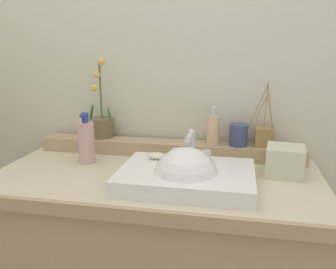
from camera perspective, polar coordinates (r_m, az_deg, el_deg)
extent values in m
cube|color=beige|center=(1.60, 1.31, 13.10)|extent=(3.00, 0.20, 2.56)
cube|color=beige|center=(1.30, -1.96, -7.16)|extent=(1.19, 0.59, 0.04)
cube|color=tan|center=(1.04, -5.80, -12.96)|extent=(1.19, 0.02, 0.04)
cube|color=tan|center=(1.50, 0.07, -2.27)|extent=(1.12, 0.10, 0.06)
cube|color=white|center=(1.19, 3.02, -6.90)|extent=(0.45, 0.32, 0.05)
sphere|color=white|center=(1.18, 2.90, -7.51)|extent=(0.23, 0.23, 0.23)
cylinder|color=silver|center=(1.27, 3.82, -1.86)|extent=(0.02, 0.02, 0.10)
cylinder|color=silver|center=(1.21, 3.51, -0.29)|extent=(0.02, 0.11, 0.02)
sphere|color=silver|center=(1.26, 3.86, 0.33)|extent=(0.03, 0.03, 0.03)
cylinder|color=silver|center=(1.29, 1.37, -3.09)|extent=(0.03, 0.03, 0.04)
cylinder|color=silver|center=(1.28, 6.25, -3.37)|extent=(0.03, 0.03, 0.04)
ellipsoid|color=beige|center=(1.28, -1.83, -3.48)|extent=(0.07, 0.04, 0.02)
cylinder|color=brown|center=(1.58, -10.64, 1.11)|extent=(0.10, 0.10, 0.09)
cylinder|color=tan|center=(1.57, -10.70, 2.41)|extent=(0.09, 0.09, 0.01)
cylinder|color=#476B38|center=(1.55, -10.92, 7.07)|extent=(0.01, 0.01, 0.25)
ellipsoid|color=#387033|center=(1.56, -9.50, 3.14)|extent=(0.02, 0.03, 0.07)
ellipsoid|color=#387033|center=(1.59, -12.37, 3.20)|extent=(0.03, 0.03, 0.10)
sphere|color=gold|center=(1.54, -11.90, 7.41)|extent=(0.03, 0.03, 0.03)
sphere|color=gold|center=(1.53, -11.46, 9.51)|extent=(0.03, 0.03, 0.03)
sphere|color=gold|center=(1.52, -10.77, 11.60)|extent=(0.03, 0.03, 0.03)
cylinder|color=#DBB389|center=(1.44, 7.34, 0.65)|extent=(0.05, 0.05, 0.12)
cylinder|color=silver|center=(1.43, 7.42, 3.35)|extent=(0.02, 0.02, 0.02)
cylinder|color=silver|center=(1.42, 7.45, 4.10)|extent=(0.02, 0.02, 0.02)
cylinder|color=silver|center=(1.41, 7.41, 4.16)|extent=(0.01, 0.03, 0.01)
cylinder|color=#394469|center=(1.45, 11.37, -0.08)|extent=(0.07, 0.07, 0.09)
cube|color=#9B7743|center=(1.47, 15.38, -0.38)|extent=(0.07, 0.07, 0.08)
cylinder|color=#9E7A4C|center=(1.44, 16.34, 4.31)|extent=(0.04, 0.01, 0.19)
cylinder|color=#9E7A4C|center=(1.46, 16.21, 3.53)|extent=(0.03, 0.03, 0.14)
cylinder|color=#9E7A4C|center=(1.46, 15.59, 3.75)|extent=(0.00, 0.04, 0.15)
cylinder|color=#9E7A4C|center=(1.45, 14.37, 4.33)|extent=(0.07, 0.02, 0.18)
cylinder|color=#9E7A4C|center=(1.44, 14.55, 3.48)|extent=(0.06, 0.02, 0.15)
cylinder|color=#9E7A4C|center=(1.43, 15.64, 4.34)|extent=(0.01, 0.03, 0.19)
cylinder|color=#9E7A4C|center=(1.43, 16.25, 3.28)|extent=(0.03, 0.03, 0.14)
cylinder|color=#CB9D9B|center=(1.43, -13.13, -1.29)|extent=(0.06, 0.06, 0.16)
cylinder|color=#2B418D|center=(1.40, -13.34, 2.30)|extent=(0.03, 0.03, 0.02)
cylinder|color=#2B418D|center=(1.40, -13.39, 3.06)|extent=(0.03, 0.03, 0.02)
cylinder|color=#2B418D|center=(1.38, -13.70, 3.08)|extent=(0.01, 0.04, 0.01)
cube|color=beige|center=(1.33, 18.49, -4.10)|extent=(0.15, 0.15, 0.11)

